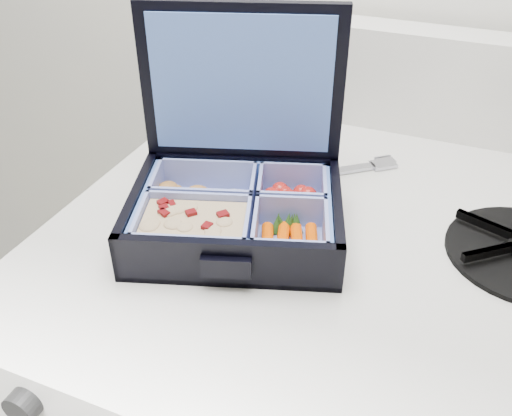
% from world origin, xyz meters
% --- Properties ---
extents(bento_box, '(0.27, 0.24, 0.05)m').
position_xyz_m(bento_box, '(-0.12, 1.60, 0.98)').
color(bento_box, black).
rests_on(bento_box, stove).
extents(burner_grate_rear, '(0.21, 0.21, 0.02)m').
position_xyz_m(burner_grate_rear, '(-0.19, 1.86, 0.96)').
color(burner_grate_rear, black).
rests_on(burner_grate_rear, stove).
extents(fork, '(0.17, 0.14, 0.01)m').
position_xyz_m(fork, '(-0.07, 1.75, 0.95)').
color(fork, '#B0B1BD').
rests_on(fork, stove).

